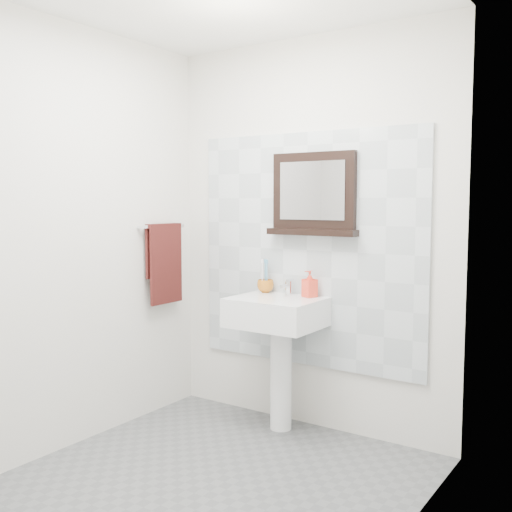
{
  "coord_description": "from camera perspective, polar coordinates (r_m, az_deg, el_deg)",
  "views": [
    {
      "loc": [
        1.87,
        -2.28,
        1.46
      ],
      "look_at": [
        -0.04,
        0.55,
        1.15
      ],
      "focal_mm": 42.0,
      "sensor_mm": 36.0,
      "label": 1
    }
  ],
  "objects": [
    {
      "name": "floor",
      "position": [
        3.29,
        -5.2,
        -21.18
      ],
      "size": [
        2.0,
        2.2,
        0.01
      ],
      "primitive_type": "cube",
      "color": "#595B5E",
      "rests_on": "ground"
    },
    {
      "name": "pedestal_sink",
      "position": [
        3.79,
        2.04,
        -6.73
      ],
      "size": [
        0.55,
        0.44,
        0.96
      ],
      "color": "white",
      "rests_on": "ground"
    },
    {
      "name": "toothbrush_cup",
      "position": [
        3.97,
        0.91,
        -2.88
      ],
      "size": [
        0.13,
        0.13,
        0.09
      ],
      "primitive_type": "imported",
      "rotation": [
        0.0,
        0.0,
        0.2
      ],
      "color": "#BB6616",
      "rests_on": "pedestal_sink"
    },
    {
      "name": "hand_towel",
      "position": [
        4.16,
        -8.72,
        -0.1
      ],
      "size": [
        0.06,
        0.3,
        0.55
      ],
      "color": "#37110F",
      "rests_on": "towel_bar"
    },
    {
      "name": "right_wall",
      "position": [
        2.45,
        13.0,
        0.14
      ],
      "size": [
        0.01,
        2.2,
        2.5
      ],
      "primitive_type": "cube",
      "color": "silver",
      "rests_on": "ground"
    },
    {
      "name": "towel_bar",
      "position": [
        4.15,
        -8.83,
        2.79
      ],
      "size": [
        0.07,
        0.4,
        0.03
      ],
      "color": "silver",
      "rests_on": "left_wall"
    },
    {
      "name": "toothbrushes",
      "position": [
        3.96,
        0.89,
        -1.72
      ],
      "size": [
        0.05,
        0.04,
        0.21
      ],
      "color": "white",
      "rests_on": "toothbrush_cup"
    },
    {
      "name": "left_wall",
      "position": [
        3.67,
        -17.54,
        1.67
      ],
      "size": [
        0.01,
        2.2,
        2.5
      ],
      "primitive_type": "cube",
      "color": "silver",
      "rests_on": "ground"
    },
    {
      "name": "back_wall",
      "position": [
        3.87,
        5.02,
        2.06
      ],
      "size": [
        2.0,
        0.01,
        2.5
      ],
      "primitive_type": "cube",
      "color": "silver",
      "rests_on": "ground"
    },
    {
      "name": "framed_mirror",
      "position": [
        3.8,
        5.52,
        5.69
      ],
      "size": [
        0.61,
        0.11,
        0.52
      ],
      "color": "black",
      "rests_on": "back_wall"
    },
    {
      "name": "soap_dispenser",
      "position": [
        3.79,
        5.13,
        -2.65
      ],
      "size": [
        0.1,
        0.1,
        0.17
      ],
      "primitive_type": "imported",
      "rotation": [
        0.0,
        0.0,
        -0.43
      ],
      "color": "red",
      "rests_on": "pedestal_sink"
    },
    {
      "name": "splashback",
      "position": [
        3.86,
        4.93,
        0.57
      ],
      "size": [
        1.6,
        0.02,
        1.5
      ],
      "primitive_type": "cube",
      "color": "silver",
      "rests_on": "back_wall"
    }
  ]
}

